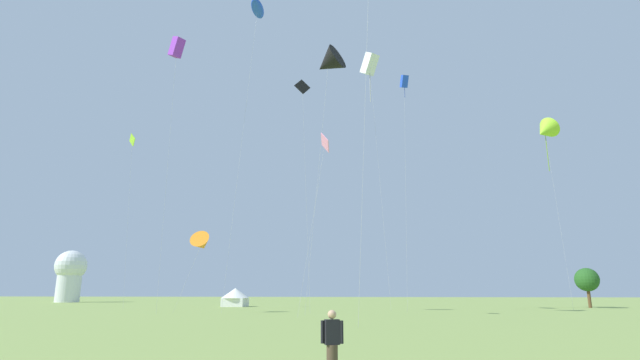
{
  "coord_description": "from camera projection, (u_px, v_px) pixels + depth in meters",
  "views": [
    {
      "loc": [
        5.14,
        -5.77,
        2.18
      ],
      "look_at": [
        0.0,
        32.0,
        11.17
      ],
      "focal_mm": 26.63,
      "sensor_mm": 36.0,
      "label": 1
    }
  ],
  "objects": [
    {
      "name": "kite_white_box",
      "position": [
        370.0,
        64.0,
        63.94
      ],
      "size": [
        3.2,
        3.64,
        33.68
      ],
      "color": "white",
      "rests_on": "ground"
    },
    {
      "name": "kite_black_diamond",
      "position": [
        302.0,
        91.0,
        55.85
      ],
      "size": [
        2.15,
        1.61,
        26.79
      ],
      "color": "black",
      "rests_on": "ground"
    },
    {
      "name": "kite_orange_delta",
      "position": [
        202.0,
        244.0,
        51.93
      ],
      "size": [
        3.45,
        2.65,
        8.69
      ],
      "color": "orange",
      "rests_on": "ground"
    },
    {
      "name": "kite_lime_diamond",
      "position": [
        132.0,
        144.0,
        66.45
      ],
      "size": [
        2.46,
        1.9,
        23.9
      ],
      "color": "#99DB2D",
      "rests_on": "ground"
    },
    {
      "name": "festival_tent_left",
      "position": [
        235.0,
        296.0,
        70.86
      ],
      "size": [
        4.15,
        4.15,
        2.7
      ],
      "color": "white",
      "rests_on": "ground"
    },
    {
      "name": "kite_purple_box",
      "position": [
        177.0,
        48.0,
        54.67
      ],
      "size": [
        2.13,
        1.91,
        30.87
      ],
      "color": "purple",
      "rests_on": "ground"
    },
    {
      "name": "kite_black_delta",
      "position": [
        328.0,
        63.0,
        52.3
      ],
      "size": [
        4.45,
        4.19,
        28.67
      ],
      "color": "black",
      "rests_on": "ground"
    },
    {
      "name": "kite_lime_delta",
      "position": [
        545.0,
        131.0,
        63.77
      ],
      "size": [
        4.54,
        4.29,
        25.11
      ],
      "color": "#99DB2D",
      "rests_on": "ground"
    },
    {
      "name": "person_spectator",
      "position": [
        332.0,
        347.0,
        11.73
      ],
      "size": [
        0.57,
        0.33,
        1.73
      ],
      "color": "#473828",
      "rests_on": "ground"
    },
    {
      "name": "observatory_dome",
      "position": [
        70.0,
        273.0,
        100.78
      ],
      "size": [
        6.4,
        6.4,
        10.8
      ],
      "color": "white",
      "rests_on": "ground"
    },
    {
      "name": "kite_blue_box",
      "position": [
        404.0,
        82.0,
        60.24
      ],
      "size": [
        1.42,
        1.74,
        29.09
      ],
      "color": "blue",
      "rests_on": "ground"
    },
    {
      "name": "kite_blue_parafoil",
      "position": [
        258.0,
        9.0,
        59.16
      ],
      "size": [
        3.11,
        4.13,
        37.3
      ],
      "color": "blue",
      "rests_on": "ground"
    },
    {
      "name": "kite_pink_diamond",
      "position": [
        325.0,
        145.0,
        46.05
      ],
      "size": [
        2.72,
        2.49,
        17.28
      ],
      "color": "pink",
      "rests_on": "ground"
    },
    {
      "name": "tree_distant_left",
      "position": [
        587.0,
        280.0,
        66.25
      ],
      "size": [
        3.22,
        3.22,
        5.43
      ],
      "color": "brown",
      "rests_on": "ground"
    }
  ]
}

